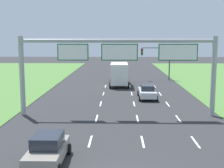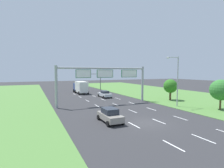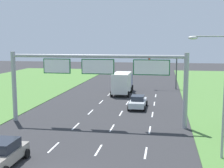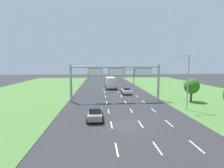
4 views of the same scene
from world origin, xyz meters
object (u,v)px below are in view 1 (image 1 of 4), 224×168
(car_near_red, at_px, (48,149))
(box_truck, at_px, (119,73))
(sign_gantry, at_px, (120,60))
(traffic_light_mast, at_px, (158,56))
(car_lead_silver, at_px, (147,92))

(car_near_red, height_order, box_truck, box_truck)
(car_near_red, height_order, sign_gantry, sign_gantry)
(box_truck, distance_m, traffic_light_mast, 8.99)
(traffic_light_mast, bearing_deg, box_truck, -135.80)
(car_near_red, height_order, traffic_light_mast, traffic_light_mast)
(sign_gantry, bearing_deg, box_truck, 90.18)
(car_lead_silver, relative_size, traffic_light_mast, 0.80)
(car_lead_silver, xyz_separation_m, traffic_light_mast, (3.07, 15.89, 3.10))
(box_truck, bearing_deg, car_near_red, -98.00)
(box_truck, bearing_deg, car_lead_silver, -72.19)
(car_near_red, distance_m, sign_gantry, 12.34)
(car_near_red, bearing_deg, car_lead_silver, 69.39)
(car_near_red, distance_m, car_lead_silver, 20.15)
(car_near_red, bearing_deg, box_truck, 82.26)
(car_near_red, bearing_deg, sign_gantry, 70.14)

